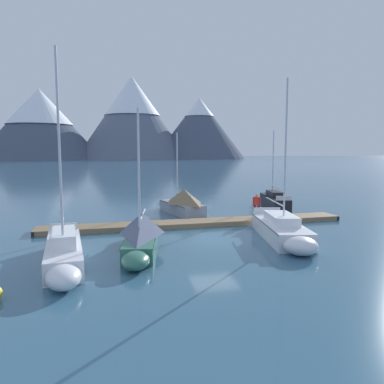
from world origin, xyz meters
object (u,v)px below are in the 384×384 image
(sailboat_far_berth, at_px, (273,200))
(sailboat_mid_dock_port, at_px, (181,202))
(person_on_dock, at_px, (257,204))
(sailboat_nearest_berth, at_px, (64,253))
(sailboat_second_berth, at_px, (141,234))
(sailboat_mid_dock_starboard, at_px, (283,230))

(sailboat_far_berth, bearing_deg, sailboat_mid_dock_port, -169.93)
(sailboat_mid_dock_port, distance_m, person_on_dock, 6.45)
(person_on_dock, bearing_deg, sailboat_nearest_berth, -146.77)
(sailboat_nearest_berth, height_order, sailboat_mid_dock_port, sailboat_nearest_berth)
(sailboat_second_berth, height_order, person_on_dock, sailboat_second_berth)
(sailboat_second_berth, relative_size, sailboat_mid_dock_port, 1.08)
(sailboat_mid_dock_starboard, height_order, person_on_dock, sailboat_mid_dock_starboard)
(sailboat_nearest_berth, xyz_separation_m, sailboat_far_berth, (15.73, 13.79, 0.02))
(sailboat_mid_dock_starboard, distance_m, person_on_dock, 5.40)
(sailboat_nearest_berth, relative_size, person_on_dock, 5.31)
(sailboat_far_berth, relative_size, person_on_dock, 4.20)
(person_on_dock, bearing_deg, sailboat_far_berth, 56.89)
(sailboat_mid_dock_starboard, bearing_deg, person_on_dock, 83.67)
(sailboat_nearest_berth, bearing_deg, sailboat_mid_dock_port, 59.51)
(sailboat_mid_dock_port, bearing_deg, sailboat_mid_dock_starboard, -68.31)
(sailboat_nearest_berth, relative_size, sailboat_second_berth, 1.31)
(sailboat_nearest_berth, xyz_separation_m, sailboat_mid_dock_starboard, (11.17, 2.38, -0.01))
(sailboat_nearest_berth, distance_m, sailboat_mid_dock_port, 14.26)
(sailboat_far_berth, bearing_deg, sailboat_nearest_berth, -138.76)
(sailboat_second_berth, distance_m, person_on_dock, 10.18)
(sailboat_mid_dock_port, height_order, sailboat_far_berth, sailboat_far_berth)
(sailboat_mid_dock_port, xyz_separation_m, sailboat_far_berth, (8.50, 1.51, -0.27))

